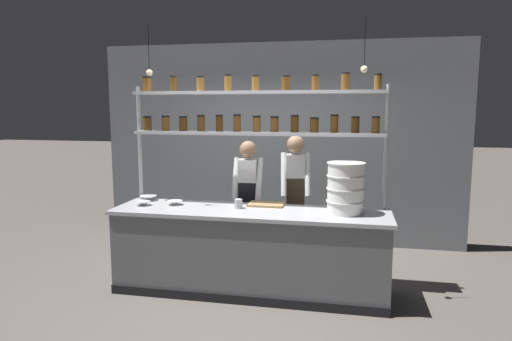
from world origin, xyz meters
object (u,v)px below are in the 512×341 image
object	(u,v)px
prep_bowl_center_front	(148,198)
chef_center	(295,193)
container_stack	(346,188)
cutting_board	(266,204)
chef_left	(248,197)
prep_bowl_near_left	(143,203)
spice_shelf_unit	(256,118)
serving_cup_front	(238,204)
prep_bowl_center_back	(175,203)

from	to	relation	value
prep_bowl_center_front	chef_center	bearing A→B (deg)	18.36
container_stack	cutting_board	world-z (taller)	container_stack
chef_left	prep_bowl_near_left	size ratio (longest dim) A/B	9.56
container_stack	prep_bowl_near_left	bearing A→B (deg)	-178.33
spice_shelf_unit	chef_left	size ratio (longest dim) A/B	1.78
chef_left	spice_shelf_unit	bearing A→B (deg)	-64.55
serving_cup_front	cutting_board	bearing A→B (deg)	36.44
chef_center	spice_shelf_unit	bearing A→B (deg)	-139.03
container_stack	cutting_board	xyz separation A→B (m)	(-0.88, 0.21, -0.26)
chef_center	prep_bowl_center_front	world-z (taller)	chef_center
spice_shelf_unit	prep_bowl_near_left	distance (m)	1.60
chef_left	prep_bowl_near_left	world-z (taller)	chef_left
spice_shelf_unit	prep_bowl_near_left	size ratio (longest dim) A/B	17.03
chef_center	prep_bowl_near_left	world-z (taller)	chef_center
chef_left	prep_bowl_near_left	bearing A→B (deg)	-149.46
prep_bowl_near_left	prep_bowl_center_back	size ratio (longest dim) A/B	0.97
spice_shelf_unit	cutting_board	size ratio (longest dim) A/B	7.22
serving_cup_front	prep_bowl_near_left	bearing A→B (deg)	-176.32
prep_bowl_near_left	serving_cup_front	size ratio (longest dim) A/B	1.67
chef_left	container_stack	world-z (taller)	chef_left
chef_left	serving_cup_front	distance (m)	0.59
container_stack	serving_cup_front	distance (m)	1.17
container_stack	cutting_board	distance (m)	0.94
chef_left	serving_cup_front	world-z (taller)	chef_left
prep_bowl_center_front	serving_cup_front	distance (m)	1.18
spice_shelf_unit	prep_bowl_near_left	world-z (taller)	spice_shelf_unit
chef_left	prep_bowl_center_front	xyz separation A→B (m)	(-1.14, -0.39, 0.02)
spice_shelf_unit	container_stack	distance (m)	1.27
chef_center	prep_bowl_center_front	size ratio (longest dim) A/B	8.35
chef_left	container_stack	xyz separation A→B (m)	(1.17, -0.60, 0.26)
container_stack	spice_shelf_unit	bearing A→B (deg)	164.65
prep_bowl_near_left	prep_bowl_center_back	distance (m)	0.35
prep_bowl_center_back	chef_center	bearing A→B (deg)	29.72
chef_center	cutting_board	bearing A→B (deg)	-124.97
prep_bowl_center_front	prep_bowl_near_left	bearing A→B (deg)	-76.71
prep_bowl_center_front	serving_cup_front	xyz separation A→B (m)	(1.16, -0.20, 0.02)
cutting_board	prep_bowl_center_back	xyz separation A→B (m)	(-1.03, -0.18, 0.01)
prep_bowl_near_left	prep_bowl_center_front	size ratio (longest dim) A/B	0.84
spice_shelf_unit	cutting_board	distance (m)	0.98
container_stack	prep_bowl_center_back	size ratio (longest dim) A/B	3.08
spice_shelf_unit	chef_left	distance (m)	1.04
chef_center	prep_bowl_near_left	bearing A→B (deg)	-162.82
chef_left	cutting_board	bearing A→B (deg)	-53.77
prep_bowl_center_back	container_stack	bearing A→B (deg)	-0.98
chef_center	prep_bowl_center_back	world-z (taller)	chef_center
container_stack	serving_cup_front	xyz separation A→B (m)	(-1.15, 0.00, -0.22)
container_stack	prep_bowl_center_front	size ratio (longest dim) A/B	2.66
chef_left	chef_center	size ratio (longest dim) A/B	0.96
container_stack	prep_bowl_center_back	distance (m)	1.92
chef_center	container_stack	size ratio (longest dim) A/B	3.14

